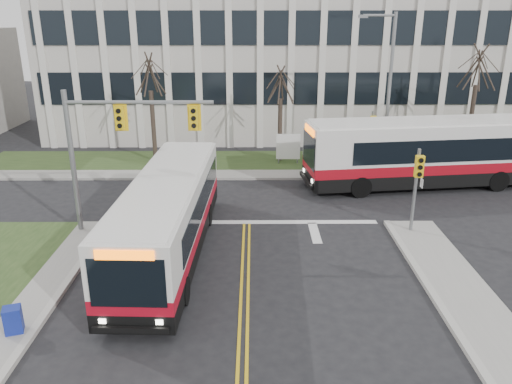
% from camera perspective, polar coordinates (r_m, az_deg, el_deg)
% --- Properties ---
extents(ground, '(120.00, 120.00, 0.00)m').
position_cam_1_polar(ground, '(15.84, -1.44, -15.21)').
color(ground, black).
rests_on(ground, ground).
extents(sidewalk_cross, '(44.00, 1.60, 0.14)m').
position_cam_1_polar(sidewalk_cross, '(29.96, 8.72, 1.97)').
color(sidewalk_cross, '#9E9B93').
rests_on(sidewalk_cross, ground).
extents(building_lawn, '(44.00, 5.00, 0.12)m').
position_cam_1_polar(building_lawn, '(32.61, 8.00, 3.45)').
color(building_lawn, '#2A401B').
rests_on(building_lawn, ground).
extents(office_building, '(40.00, 16.00, 12.00)m').
position_cam_1_polar(office_building, '(43.36, 6.14, 15.50)').
color(office_building, '#BBB5AD').
rests_on(office_building, ground).
extents(mast_arm_signal, '(6.11, 0.38, 6.20)m').
position_cam_1_polar(mast_arm_signal, '(21.55, -16.36, 6.00)').
color(mast_arm_signal, slate).
rests_on(mast_arm_signal, ground).
extents(signal_pole_near, '(0.34, 0.39, 3.80)m').
position_cam_1_polar(signal_pole_near, '(22.05, 17.92, 1.38)').
color(signal_pole_near, slate).
rests_on(signal_pole_near, ground).
extents(signal_pole_far, '(0.34, 0.39, 3.80)m').
position_cam_1_polar(signal_pole_far, '(29.94, 13.10, 6.50)').
color(signal_pole_far, slate).
rests_on(signal_pole_far, ground).
extents(streetlight, '(2.15, 0.25, 9.20)m').
position_cam_1_polar(streetlight, '(30.44, 14.71, 11.74)').
color(streetlight, slate).
rests_on(streetlight, ground).
extents(directory_sign, '(1.50, 0.12, 2.00)m').
position_cam_1_polar(directory_sign, '(31.57, 3.70, 5.15)').
color(directory_sign, slate).
rests_on(directory_sign, ground).
extents(tree_left, '(1.80, 1.80, 7.70)m').
position_cam_1_polar(tree_left, '(31.83, -12.04, 12.85)').
color(tree_left, '#42352B').
rests_on(tree_left, ground).
extents(tree_mid, '(1.80, 1.80, 6.82)m').
position_cam_1_polar(tree_mid, '(31.52, 2.84, 12.02)').
color(tree_mid, '#42352B').
rests_on(tree_mid, ground).
extents(tree_right, '(1.80, 1.80, 8.25)m').
position_cam_1_polar(tree_right, '(34.02, 24.05, 12.70)').
color(tree_right, '#42352B').
rests_on(tree_right, ground).
extents(bus_main, '(2.93, 11.72, 3.10)m').
position_cam_1_polar(bus_main, '(19.82, -9.92, -2.90)').
color(bus_main, silver).
rests_on(bus_main, ground).
extents(bus_cross, '(13.85, 4.64, 3.62)m').
position_cam_1_polar(bus_cross, '(29.03, 19.26, 4.09)').
color(bus_cross, silver).
rests_on(bus_cross, ground).
extents(newspaper_box_blue, '(0.62, 0.59, 0.95)m').
position_cam_1_polar(newspaper_box_blue, '(16.84, -25.98, -13.19)').
color(newspaper_box_blue, navy).
rests_on(newspaper_box_blue, ground).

